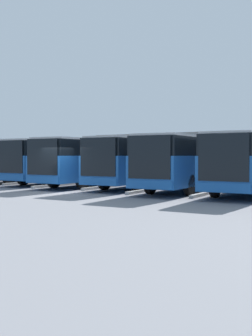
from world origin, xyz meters
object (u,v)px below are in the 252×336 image
(bus_6, at_px, (34,159))
(bus_7, at_px, (6,159))
(bus_4, at_px, (102,160))
(bus_5, at_px, (70,159))
(bus_3, at_px, (150,160))
(bus_2, at_px, (196,160))

(bus_6, distance_m, bus_7, 3.59)
(bus_4, height_order, bus_5, same)
(bus_4, xyz_separation_m, bus_7, (10.74, -0.59, 0.00))
(bus_4, bearing_deg, bus_3, -175.56)
(bus_2, bearing_deg, bus_5, -8.72)
(bus_2, relative_size, bus_5, 1.00)
(bus_2, bearing_deg, bus_7, -6.79)
(bus_4, bearing_deg, bus_5, -15.39)
(bus_5, relative_size, bus_7, 1.00)
(bus_4, height_order, bus_7, same)
(bus_3, height_order, bus_5, same)
(bus_4, relative_size, bus_6, 1.00)
(bus_2, bearing_deg, bus_4, -5.33)
(bus_2, bearing_deg, bus_3, -15.05)
(bus_7, bearing_deg, bus_2, 173.21)
(bus_6, bearing_deg, bus_4, 172.23)
(bus_2, distance_m, bus_5, 10.77)
(bus_4, bearing_deg, bus_2, 174.67)
(bus_6, height_order, bus_7, same)
(bus_4, xyz_separation_m, bus_5, (3.58, -0.68, 0.00))
(bus_2, xyz_separation_m, bus_3, (3.58, -0.66, 0.00))
(bus_2, height_order, bus_6, same)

